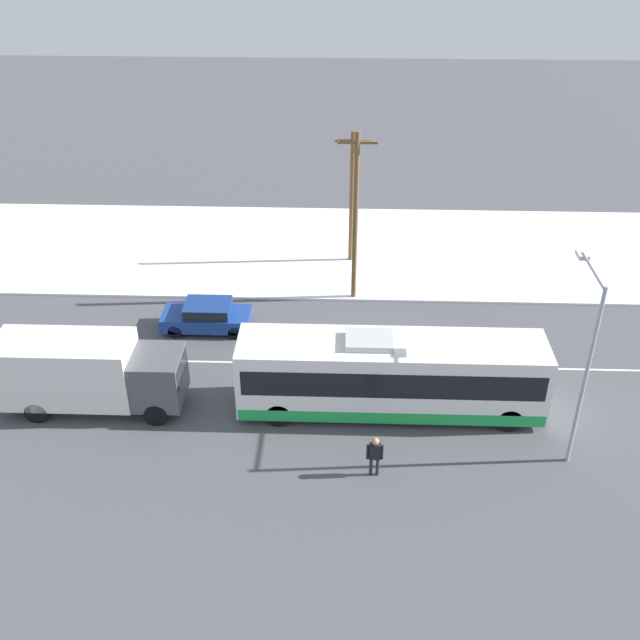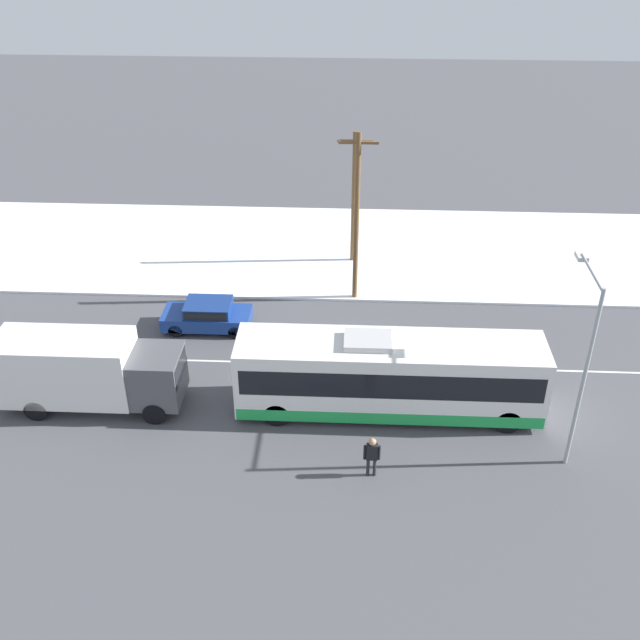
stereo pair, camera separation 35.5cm
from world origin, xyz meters
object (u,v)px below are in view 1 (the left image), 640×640
sedan_car (207,315)px  city_bus (391,375)px  box_truck (86,371)px  utility_pole_snowlot (352,196)px  pedestrian_at_stop (375,453)px  streetlamp (586,344)px  utility_pole_roadside (355,216)px

sedan_car → city_bus: bearing=145.1°
box_truck → utility_pole_snowlot: utility_pole_snowlot is taller
city_bus → sedan_car: (-8.18, 5.71, -0.88)m
city_bus → pedestrian_at_stop: bearing=-100.3°
box_truck → streetlamp: 18.52m
sedan_car → box_truck: bearing=58.6°
city_bus → utility_pole_roadside: bearing=99.0°
utility_pole_roadside → city_bus: bearing=-81.0°
utility_pole_roadside → pedestrian_at_stop: bearing=-86.8°
city_bus → utility_pole_snowlot: (-1.55, 12.91, 2.16)m
pedestrian_at_stop → streetlamp: size_ratio=0.23×
box_truck → pedestrian_at_stop: 11.71m
box_truck → sedan_car: (3.65, 5.97, -0.95)m
city_bus → utility_pole_snowlot: size_ratio=1.63×
pedestrian_at_stop → utility_pole_snowlot: (-0.86, 16.70, 2.77)m
sedan_car → streetlamp: size_ratio=0.56×
city_bus → streetlamp: (6.36, -2.15, 2.99)m
sedan_car → pedestrian_at_stop: bearing=128.2°
utility_pole_roadside → box_truck: bearing=-138.9°
streetlamp → sedan_car: bearing=151.6°
city_bus → box_truck: 11.83m
city_bus → utility_pole_roadside: utility_pole_roadside is taller
streetlamp → utility_pole_roadside: 13.45m
pedestrian_at_stop → streetlamp: 8.08m
pedestrian_at_stop → streetlamp: streetlamp is taller
box_truck → pedestrian_at_stop: bearing=-17.6°
city_bus → utility_pole_snowlot: 13.18m
box_truck → streetlamp: streetlamp is taller
pedestrian_at_stop → utility_pole_snowlot: utility_pole_snowlot is taller
sedan_car → utility_pole_snowlot: utility_pole_snowlot is taller
sedan_car → utility_pole_snowlot: bearing=-132.6°
sedan_car → streetlamp: (14.54, -7.87, 3.87)m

